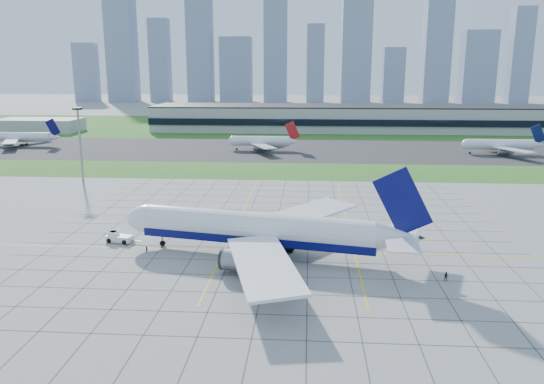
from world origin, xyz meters
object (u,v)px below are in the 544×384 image
object	(u,v)px
pushback_tug	(118,237)
crew_near	(147,249)
crew_far	(446,277)
distant_jet_1	(262,141)
light_mast	(80,135)
distant_jet_0	(19,137)
distant_jet_2	(501,144)
airliner	(259,230)

from	to	relation	value
pushback_tug	crew_near	distance (m)	11.02
crew_far	distant_jet_1	size ratio (longest dim) A/B	0.04
light_mast	distant_jet_1	world-z (taller)	light_mast
distant_jet_0	crew_near	bearing A→B (deg)	-53.72
distant_jet_2	crew_far	bearing A→B (deg)	-111.97
pushback_tug	distant_jet_2	size ratio (longest dim) A/B	0.20
light_mast	crew_near	world-z (taller)	light_mast
pushback_tug	distant_jet_1	size ratio (longest dim) A/B	0.20
light_mast	pushback_tug	distance (m)	73.72
light_mast	airliner	xyz separation A→B (m)	(67.89, -69.49, -10.60)
crew_far	distant_jet_0	size ratio (longest dim) A/B	0.04
light_mast	distant_jet_0	xyz separation A→B (m)	(-69.38, 84.31, -11.70)
airliner	crew_near	xyz separation A→B (m)	(-24.10, -0.36, -4.81)
crew_near	distant_jet_0	bearing A→B (deg)	63.91
pushback_tug	distant_jet_1	world-z (taller)	distant_jet_1
airliner	crew_near	size ratio (longest dim) A/B	41.44
airliner	crew_near	world-z (taller)	airliner
pushback_tug	distant_jet_1	bearing A→B (deg)	93.37
crew_far	crew_near	bearing A→B (deg)	177.41
distant_jet_0	distant_jet_1	size ratio (longest dim) A/B	1.00
crew_near	light_mast	bearing A→B (deg)	59.72
airliner	crew_near	distance (m)	24.57
crew_near	distant_jet_1	distance (m)	147.86
pushback_tug	distant_jet_2	xyz separation A→B (m)	(130.74, 136.46, 3.43)
pushback_tug	distant_jet_0	world-z (taller)	distant_jet_0
airliner	distant_jet_0	xyz separation A→B (m)	(-137.27, 153.80, -1.10)
airliner	distant_jet_1	xyz separation A→B (m)	(-12.27, 146.98, -1.10)
airliner	distant_jet_0	bearing A→B (deg)	143.40
airliner	distant_jet_0	world-z (taller)	airliner
crew_near	distant_jet_0	distance (m)	191.28
distant_jet_0	light_mast	bearing A→B (deg)	-50.55
crew_far	distant_jet_2	xyz separation A→B (m)	(62.36, 154.63, 3.56)
distant_jet_1	airliner	bearing A→B (deg)	-85.23
pushback_tug	crew_near	size ratio (longest dim) A/B	5.55
crew_far	distant_jet_2	bearing A→B (deg)	76.16
distant_jet_0	distant_jet_1	bearing A→B (deg)	-3.13
distant_jet_2	airliner	bearing A→B (deg)	-124.44
pushback_tug	distant_jet_0	xyz separation A→B (m)	(-104.56, 147.30, 3.43)
light_mast	distant_jet_2	distance (m)	181.83
airliner	distant_jet_0	distance (m)	206.15
crew_near	distant_jet_2	xyz separation A→B (m)	(122.12, 143.32, 3.71)
crew_near	crew_far	world-z (taller)	crew_far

